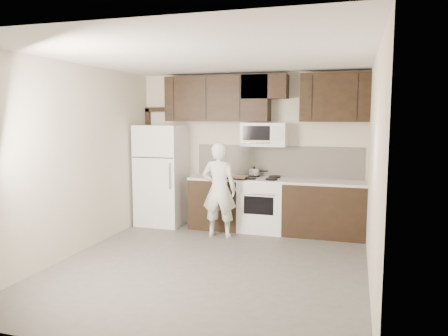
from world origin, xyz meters
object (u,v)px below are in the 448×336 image
at_px(person, 219,190).
at_px(refrigerator, 162,175).
at_px(stove, 262,204).
at_px(microwave, 264,134).

bearing_deg(person, refrigerator, -25.25).
relative_size(stove, person, 0.61).
xyz_separation_m(stove, microwave, (-0.00, 0.12, 1.19)).
bearing_deg(refrigerator, stove, 1.51).
distance_m(microwave, person, 1.25).
height_order(stove, person, person).
distance_m(refrigerator, person, 1.35).
bearing_deg(person, stove, -140.87).
distance_m(microwave, refrigerator, 2.00).
relative_size(microwave, refrigerator, 0.42).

